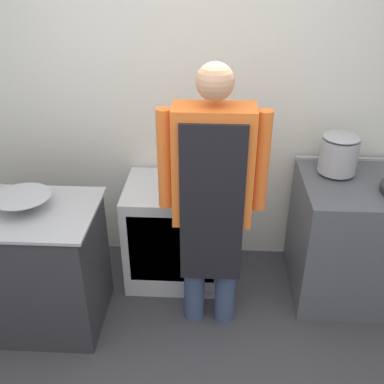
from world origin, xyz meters
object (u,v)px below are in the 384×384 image
fridge_unit (175,232)px  person_cook (212,191)px  mixing_bowl (23,202)px  stock_pot (339,153)px  stove (357,238)px

fridge_unit → person_cook: 0.83m
mixing_bowl → fridge_unit: bearing=29.9°
stock_pot → stove: bearing=-33.8°
fridge_unit → person_cook: bearing=-59.7°
stove → fridge_unit: (-1.33, 0.10, -0.06)m
person_cook → stock_pot: size_ratio=6.42×
fridge_unit → person_cook: (0.28, -0.47, 0.63)m
stove → person_cook: 1.25m
mixing_bowl → stock_pot: (2.02, 0.54, 0.14)m
mixing_bowl → person_cook: bearing=1.8°
mixing_bowl → stock_pot: bearing=14.9°
stove → mixing_bowl: size_ratio=2.67×
fridge_unit → mixing_bowl: 1.15m
person_cook → stock_pot: person_cook is taller
stock_pot → person_cook: bearing=-149.9°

